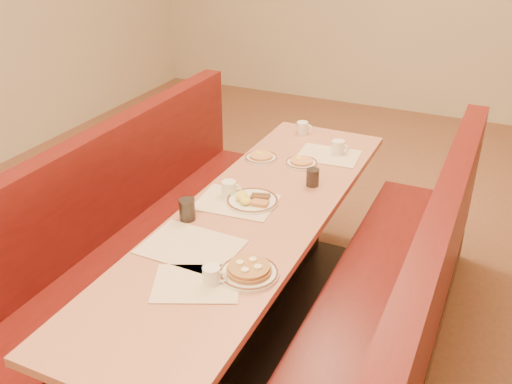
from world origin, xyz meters
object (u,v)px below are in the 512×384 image
at_px(booth_left, 137,246).
at_px(coffee_mug_d, 303,128).
at_px(coffee_mug_a, 212,275).
at_px(soda_tumbler_mid, 313,177).
at_px(soda_tumbler_near, 187,209).
at_px(booth_right, 391,316).
at_px(pancake_plate, 249,271).
at_px(eggs_plate, 252,200).
at_px(coffee_mug_c, 339,147).
at_px(diner_table, 252,276).
at_px(coffee_mug_b, 230,188).

height_order(booth_left, coffee_mug_d, booth_left).
relative_size(coffee_mug_a, soda_tumbler_mid, 1.08).
bearing_deg(soda_tumbler_near, booth_left, 159.22).
distance_m(booth_right, pancake_plate, 0.81).
xyz_separation_m(pancake_plate, coffee_mug_a, (-0.11, -0.11, 0.02)).
distance_m(eggs_plate, coffee_mug_a, 0.70).
xyz_separation_m(coffee_mug_c, coffee_mug_d, (-0.31, 0.22, -0.00)).
distance_m(diner_table, pancake_plate, 0.65).
height_order(eggs_plate, coffee_mug_d, coffee_mug_d).
height_order(booth_left, soda_tumbler_mid, booth_left).
xyz_separation_m(diner_table, coffee_mug_a, (0.10, -0.58, 0.42)).
height_order(pancake_plate, coffee_mug_c, coffee_mug_c).
height_order(eggs_plate, coffee_mug_c, coffee_mug_c).
height_order(booth_right, pancake_plate, booth_right).
bearing_deg(coffee_mug_a, eggs_plate, 91.07).
relative_size(booth_right, coffee_mug_c, 22.67).
bearing_deg(diner_table, soda_tumbler_mid, 68.64).
distance_m(booth_right, coffee_mug_b, 1.03).
bearing_deg(booth_left, soda_tumbler_mid, 25.08).
distance_m(booth_left, booth_right, 1.46).
bearing_deg(soda_tumbler_near, coffee_mug_b, 76.65).
height_order(booth_left, coffee_mug_a, booth_left).
distance_m(booth_right, eggs_plate, 0.89).
distance_m(diner_table, soda_tumbler_mid, 0.62).
bearing_deg(coffee_mug_a, booth_left, 133.91).
bearing_deg(soda_tumbler_near, coffee_mug_d, 84.99).
bearing_deg(pancake_plate, coffee_mug_b, 123.68).
bearing_deg(diner_table, coffee_mug_d, 97.76).
height_order(coffee_mug_a, coffee_mug_b, coffee_mug_b).
bearing_deg(pancake_plate, booth_left, 153.55).
bearing_deg(coffee_mug_b, eggs_plate, -25.98).
relative_size(pancake_plate, coffee_mug_a, 2.41).
bearing_deg(coffee_mug_c, soda_tumbler_near, -102.32).
distance_m(eggs_plate, coffee_mug_c, 0.81).
height_order(coffee_mug_c, coffee_mug_d, coffee_mug_c).
bearing_deg(coffee_mug_b, coffee_mug_c, 50.13).
bearing_deg(coffee_mug_c, booth_left, -125.88).
relative_size(booth_right, pancake_plate, 9.95).
xyz_separation_m(eggs_plate, soda_tumbler_near, (-0.21, -0.28, 0.04)).
distance_m(diner_table, booth_right, 0.73).
height_order(diner_table, eggs_plate, eggs_plate).
bearing_deg(eggs_plate, coffee_mug_a, -77.88).
bearing_deg(pancake_plate, soda_tumbler_mid, 92.70).
xyz_separation_m(pancake_plate, coffee_mug_c, (-0.04, 1.35, 0.02)).
bearing_deg(coffee_mug_a, pancake_plate, 35.37).
bearing_deg(booth_right, soda_tumbler_mid, 143.56).
bearing_deg(eggs_plate, booth_right, -7.25).
bearing_deg(eggs_plate, soda_tumbler_mid, 56.29).
distance_m(pancake_plate, soda_tumbler_mid, 0.89).
height_order(booth_left, coffee_mug_b, booth_left).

